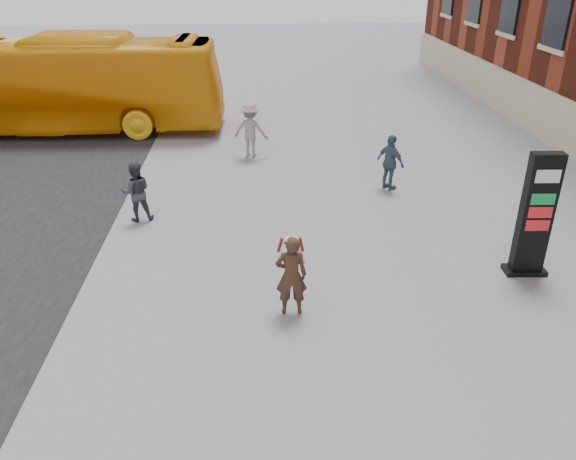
{
  "coord_description": "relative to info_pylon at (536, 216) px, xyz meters",
  "views": [
    {
      "loc": [
        -1.29,
        -8.33,
        6.3
      ],
      "look_at": [
        -0.67,
        1.75,
        1.29
      ],
      "focal_mm": 35.0,
      "sensor_mm": 36.0,
      "label": 1
    }
  ],
  "objects": [
    {
      "name": "pedestrian_c",
      "position": [
        -1.9,
        4.98,
        -0.55
      ],
      "size": [
        0.89,
        1.01,
        1.64
      ],
      "primitive_type": "imported",
      "rotation": [
        0.0,
        0.0,
        2.19
      ],
      "color": "#3F5566",
      "rests_on": "ground"
    },
    {
      "name": "woman",
      "position": [
        -5.2,
        -1.19,
        -0.52
      ],
      "size": [
        0.63,
        0.57,
        1.65
      ],
      "rotation": [
        0.0,
        0.0,
        3.12
      ],
      "color": "#3B2319",
      "rests_on": "ground"
    },
    {
      "name": "info_pylon",
      "position": [
        0.0,
        0.0,
        0.0
      ],
      "size": [
        0.9,
        0.48,
        2.74
      ],
      "rotation": [
        0.0,
        0.0,
        -0.05
      ],
      "color": "black",
      "rests_on": "ground"
    },
    {
      "name": "bus",
      "position": [
        -13.52,
        11.82,
        0.43
      ],
      "size": [
        13.0,
        3.32,
        3.6
      ],
      "primitive_type": "imported",
      "rotation": [
        0.0,
        0.0,
        1.55
      ],
      "color": "orange",
      "rests_on": "road"
    },
    {
      "name": "pedestrian_b",
      "position": [
        -5.95,
        8.25,
        -0.45
      ],
      "size": [
        1.32,
        0.97,
        1.83
      ],
      "primitive_type": "imported",
      "rotation": [
        0.0,
        0.0,
        2.87
      ],
      "color": "gray",
      "rests_on": "ground"
    },
    {
      "name": "pedestrian_a",
      "position": [
        -8.9,
        3.27,
        -0.58
      ],
      "size": [
        0.87,
        0.74,
        1.57
      ],
      "primitive_type": "imported",
      "rotation": [
        0.0,
        0.0,
        3.36
      ],
      "color": "#353341",
      "rests_on": "ground"
    },
    {
      "name": "ground",
      "position": [
        -4.53,
        -1.95,
        -1.37
      ],
      "size": [
        100.0,
        100.0,
        0.0
      ],
      "primitive_type": "plane",
      "color": "#9E9EA3"
    }
  ]
}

